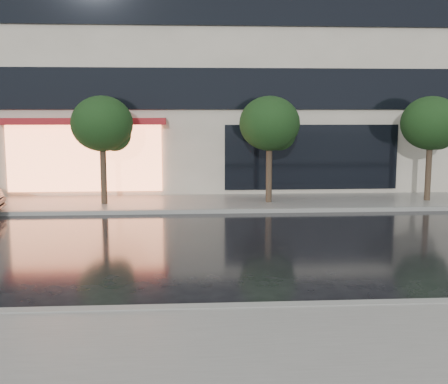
{
  "coord_description": "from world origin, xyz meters",
  "views": [
    {
      "loc": [
        0.05,
        -10.29,
        3.49
      ],
      "look_at": [
        0.96,
        3.89,
        1.4
      ],
      "focal_mm": 45.0,
      "sensor_mm": 36.0,
      "label": 1
    }
  ],
  "objects": [
    {
      "name": "tree_mid_west",
      "position": [
        -2.94,
        10.03,
        2.92
      ],
      "size": [
        2.2,
        2.2,
        3.99
      ],
      "color": "#33261C",
      "rests_on": "ground"
    },
    {
      "name": "ground",
      "position": [
        0.0,
        0.0,
        0.0
      ],
      "size": [
        120.0,
        120.0,
        0.0
      ],
      "primitive_type": "plane",
      "color": "black",
      "rests_on": "ground"
    },
    {
      "name": "tree_far_east",
      "position": [
        9.06,
        10.03,
        2.92
      ],
      "size": [
        2.2,
        2.2,
        3.99
      ],
      "color": "#33261C",
      "rests_on": "ground"
    },
    {
      "name": "sidewalk_far",
      "position": [
        0.0,
        10.25,
        0.06
      ],
      "size": [
        60.0,
        3.5,
        0.12
      ],
      "primitive_type": "cube",
      "color": "slate",
      "rests_on": "ground"
    },
    {
      "name": "curb_far",
      "position": [
        0.0,
        8.5,
        0.07
      ],
      "size": [
        60.0,
        0.25,
        0.14
      ],
      "primitive_type": "cube",
      "color": "gray",
      "rests_on": "ground"
    },
    {
      "name": "curb_near",
      "position": [
        0.0,
        -1.0,
        0.07
      ],
      "size": [
        60.0,
        0.25,
        0.14
      ],
      "primitive_type": "cube",
      "color": "gray",
      "rests_on": "ground"
    },
    {
      "name": "tree_mid_east",
      "position": [
        3.06,
        10.03,
        2.92
      ],
      "size": [
        2.2,
        2.2,
        3.99
      ],
      "color": "#33261C",
      "rests_on": "ground"
    },
    {
      "name": "sidewalk_near",
      "position": [
        0.0,
        -3.25,
        0.06
      ],
      "size": [
        60.0,
        4.5,
        0.12
      ],
      "primitive_type": "cube",
      "color": "slate",
      "rests_on": "ground"
    }
  ]
}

